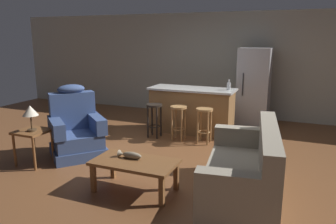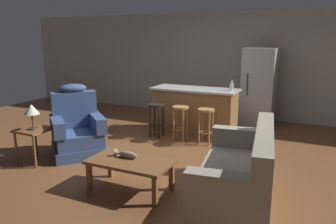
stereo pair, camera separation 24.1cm
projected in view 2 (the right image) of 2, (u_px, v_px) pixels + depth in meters
The scene contains 14 objects.
ground_plane at pixel (167, 151), 5.85m from camera, with size 12.00×12.00×0.00m.
back_wall at pixel (220, 65), 8.31m from camera, with size 12.00×0.05×2.60m.
coffee_table at pixel (130, 164), 4.30m from camera, with size 1.10×0.60×0.42m.
fish_figurine at pixel (126, 155), 4.37m from camera, with size 0.34×0.10×0.10m.
couch at pixel (240, 175), 4.02m from camera, with size 1.10×2.00×0.94m.
recliner_near_lamp at pixel (77, 130), 5.68m from camera, with size 1.19×1.19×1.20m.
end_table at pixel (34, 135), 5.27m from camera, with size 0.48×0.48×0.56m.
table_lamp at pixel (31, 110), 5.14m from camera, with size 0.24×0.24×0.41m.
kitchen_island at pixel (195, 110), 6.93m from camera, with size 1.80×0.70×0.95m.
bar_stool_left at pixel (157, 114), 6.62m from camera, with size 0.32×0.32×0.68m.
bar_stool_middle at pixel (180, 117), 6.40m from camera, with size 0.32×0.32×0.68m.
bar_stool_right at pixel (206, 120), 6.18m from camera, with size 0.32×0.32×0.68m.
refrigerator at pixel (259, 87), 7.44m from camera, with size 0.70×0.69×1.76m.
bottle_tall_green at pixel (232, 86), 6.53m from camera, with size 0.08×0.08×0.22m.
Camera 2 is at (2.38, -5.00, 2.00)m, focal length 35.00 mm.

